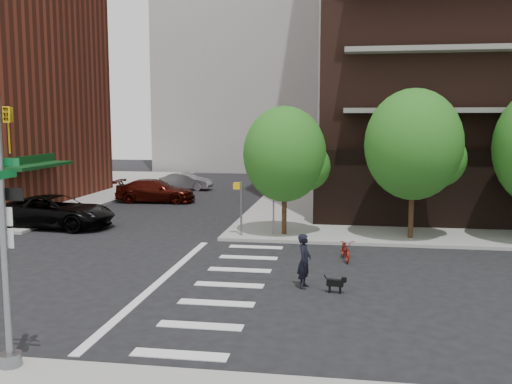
{
  "coord_description": "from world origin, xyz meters",
  "views": [
    {
      "loc": [
        6.87,
        -18.77,
        5.66
      ],
      "look_at": [
        3.0,
        6.0,
        2.5
      ],
      "focal_mm": 40.0,
      "sensor_mm": 36.0,
      "label": 1
    }
  ],
  "objects": [
    {
      "name": "pedestrian_signal",
      "position": [
        2.32,
        7.92,
        1.85
      ],
      "size": [
        2.18,
        0.67,
        2.6
      ],
      "color": "slate",
      "rests_on": "sidewalk_ne"
    },
    {
      "name": "ground",
      "position": [
        0.0,
        0.0,
        0.0
      ],
      "size": [
        120.0,
        120.0,
        0.0
      ],
      "primitive_type": "plane",
      "color": "black",
      "rests_on": "ground"
    },
    {
      "name": "parked_car_black",
      "position": [
        -8.2,
        9.0,
        0.86
      ],
      "size": [
        3.31,
        6.4,
        1.72
      ],
      "primitive_type": "imported",
      "rotation": [
        0.0,
        0.0,
        1.5
      ],
      "color": "black",
      "rests_on": "ground"
    },
    {
      "name": "dog_walker",
      "position": [
        5.58,
        0.1,
        0.93
      ],
      "size": [
        0.75,
        0.56,
        1.85
      ],
      "primitive_type": "imported",
      "rotation": [
        0.0,
        0.0,
        1.39
      ],
      "color": "black",
      "rests_on": "ground"
    },
    {
      "name": "tree_a",
      "position": [
        4.0,
        8.5,
        4.04
      ],
      "size": [
        4.0,
        4.0,
        5.9
      ],
      "color": "#301E11",
      "rests_on": "sidewalk_ne"
    },
    {
      "name": "fire_hydrant",
      "position": [
        -10.5,
        7.8,
        0.55
      ],
      "size": [
        0.24,
        0.24,
        0.73
      ],
      "color": "#A50C0C",
      "rests_on": "sidewalk_nw"
    },
    {
      "name": "crosswalk",
      "position": [
        2.21,
        -0.0,
        0.01
      ],
      "size": [
        3.85,
        13.0,
        0.01
      ],
      "color": "silver",
      "rests_on": "ground"
    },
    {
      "name": "traffic_signal",
      "position": [
        -0.47,
        -7.49,
        2.7
      ],
      "size": [
        0.9,
        0.75,
        6.0
      ],
      "color": "slate",
      "rests_on": "sidewalk_s"
    },
    {
      "name": "scooter",
      "position": [
        6.98,
        4.21,
        0.44
      ],
      "size": [
        0.82,
        1.75,
        0.88
      ],
      "primitive_type": "imported",
      "rotation": [
        0.0,
        0.0,
        0.15
      ],
      "color": "maroon",
      "rests_on": "ground"
    },
    {
      "name": "tree_b",
      "position": [
        10.0,
        8.5,
        4.54
      ],
      "size": [
        4.5,
        4.5,
        6.65
      ],
      "color": "#301E11",
      "rests_on": "sidewalk_ne"
    },
    {
      "name": "parked_car_silver",
      "position": [
        -5.98,
        26.26,
        0.7
      ],
      "size": [
        1.81,
        4.36,
        1.4
      ],
      "primitive_type": "imported",
      "rotation": [
        0.0,
        0.0,
        1.49
      ],
      "color": "#919399",
      "rests_on": "ground"
    },
    {
      "name": "parked_car_maroon",
      "position": [
        -6.09,
        18.92,
        0.8
      ],
      "size": [
        2.52,
        5.62,
        1.6
      ],
      "primitive_type": "imported",
      "rotation": [
        0.0,
        0.0,
        1.62
      ],
      "color": "#390B06",
      "rests_on": "ground"
    },
    {
      "name": "dog",
      "position": [
        6.66,
        -0.36,
        0.35
      ],
      "size": [
        0.66,
        0.26,
        0.55
      ],
      "rotation": [
        0.0,
        0.0,
        -0.17
      ],
      "color": "black",
      "rests_on": "ground"
    }
  ]
}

